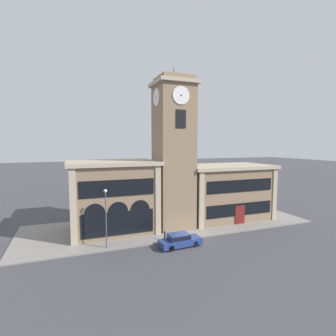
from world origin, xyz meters
name	(u,v)px	position (x,y,z in m)	size (l,w,h in m)	color
ground_plane	(189,240)	(0.00, 0.00, 0.00)	(300.00, 300.00, 0.00)	#424247
sidewalk_kerb	(170,224)	(0.00, 6.07, 0.07)	(38.41, 12.14, 0.15)	gray
clock_tower	(174,154)	(0.00, 4.95, 9.83)	(5.28, 5.28, 20.77)	#897056
town_hall_left_wing	(113,196)	(-7.76, 6.37, 4.52)	(11.03, 8.17, 8.99)	#897056
town_hall_right_wing	(225,191)	(8.90, 6.37, 4.03)	(13.31, 8.17, 8.00)	#897056
parked_car_near	(180,240)	(-1.88, -1.49, 0.75)	(4.76, 2.00, 1.45)	navy
street_lamp	(106,210)	(-9.39, 0.71, 4.22)	(0.36, 0.36, 6.28)	#4C4C51
bollard	(165,236)	(-2.85, 0.58, 0.67)	(0.18, 0.18, 1.06)	black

